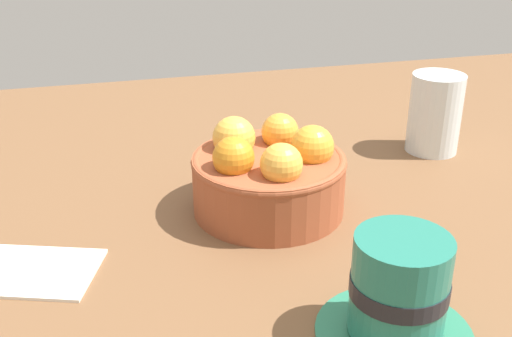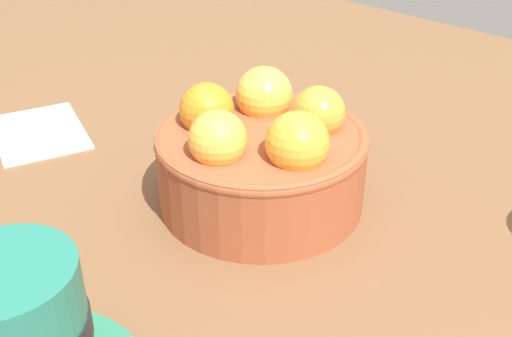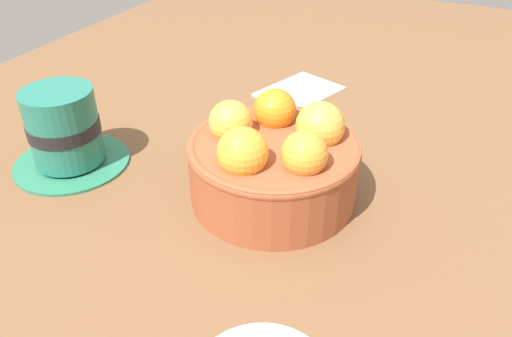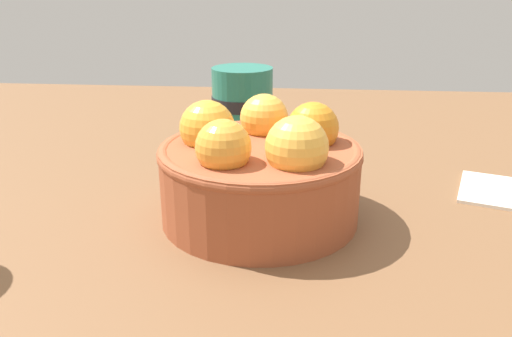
# 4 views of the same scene
# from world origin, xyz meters

# --- Properties ---
(ground_plane) EXTENTS (1.56, 1.03, 0.05)m
(ground_plane) POSITION_xyz_m (0.00, 0.00, -0.02)
(ground_plane) COLOR brown
(terracotta_bowl) EXTENTS (0.16, 0.16, 0.09)m
(terracotta_bowl) POSITION_xyz_m (0.00, -0.00, 0.04)
(terracotta_bowl) COLOR #9E4C2D
(terracotta_bowl) RESTS_ON ground_plane
(folded_napkin) EXTENTS (0.13, 0.11, 0.01)m
(folded_napkin) POSITION_xyz_m (0.23, 0.06, 0.00)
(folded_napkin) COLOR white
(folded_napkin) RESTS_ON ground_plane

